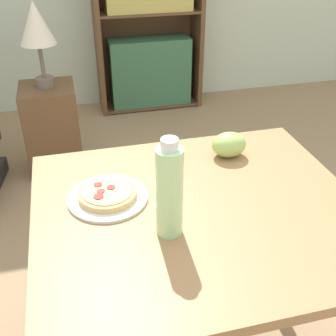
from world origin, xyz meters
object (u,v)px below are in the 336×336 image
(table_lamp, at_px, (36,27))
(drink_bottle, at_px, (169,191))
(bookshelf, at_px, (148,21))
(grape_bunch, at_px, (229,145))
(pizza_on_plate, at_px, (108,195))
(side_table, at_px, (53,129))

(table_lamp, bearing_deg, drink_bottle, -78.13)
(bookshelf, xyz_separation_m, table_lamp, (-0.84, -0.89, 0.20))
(grape_bunch, height_order, drink_bottle, drink_bottle)
(pizza_on_plate, bearing_deg, grape_bunch, 19.39)
(bookshelf, relative_size, table_lamp, 3.19)
(drink_bottle, xyz_separation_m, side_table, (-0.36, 1.70, -0.59))
(pizza_on_plate, xyz_separation_m, bookshelf, (0.63, 2.39, -0.02))
(grape_bunch, xyz_separation_m, drink_bottle, (-0.32, -0.36, 0.09))
(drink_bottle, bearing_deg, bookshelf, 79.47)
(bookshelf, bearing_deg, pizza_on_plate, -104.76)
(drink_bottle, distance_m, bookshelf, 2.64)
(pizza_on_plate, bearing_deg, table_lamp, 97.90)
(table_lamp, bearing_deg, pizza_on_plate, -82.10)
(bookshelf, relative_size, side_table, 2.79)
(drink_bottle, bearing_deg, grape_bunch, 48.85)
(grape_bunch, relative_size, table_lamp, 0.25)
(bookshelf, bearing_deg, table_lamp, -133.29)
(pizza_on_plate, xyz_separation_m, table_lamp, (-0.21, 1.50, 0.18))
(grape_bunch, height_order, side_table, grape_bunch)
(pizza_on_plate, height_order, table_lamp, table_lamp)
(bookshelf, distance_m, side_table, 1.30)
(pizza_on_plate, bearing_deg, side_table, 97.90)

